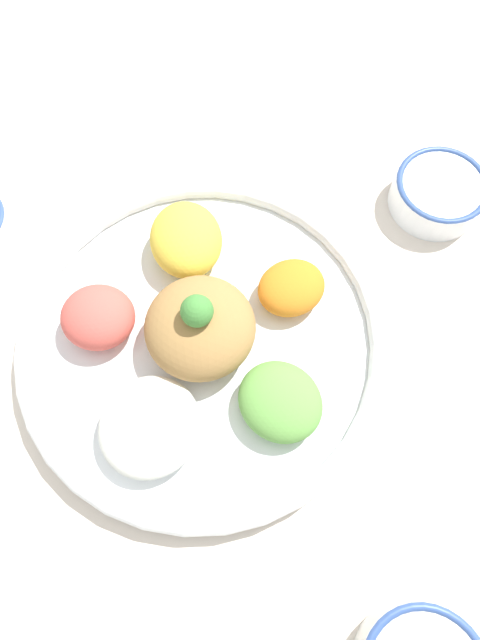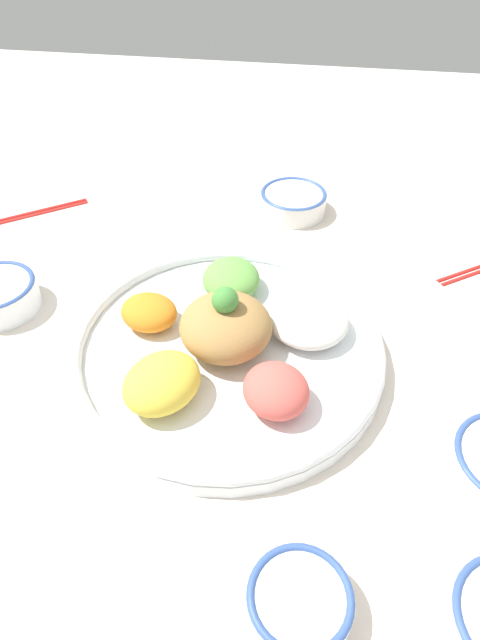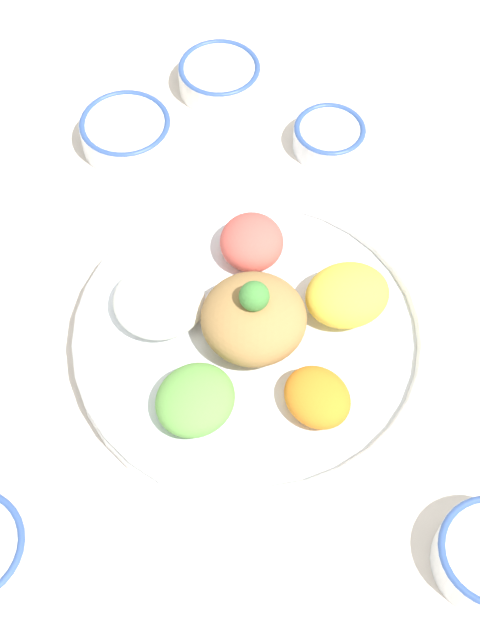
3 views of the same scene
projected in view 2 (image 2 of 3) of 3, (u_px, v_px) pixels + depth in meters
The scene contains 5 objects.
ground_plane at pixel (213, 373), 0.69m from camera, with size 2.40×2.40×0.00m, color silver.
salad_platter at pixel (227, 343), 0.69m from camera, with size 0.41×0.41×0.12m.
sauce_bowl_dark at pixel (293, 201), 0.95m from camera, with size 0.12×0.12×0.04m.
rice_bowl_plain at pixel (299, 602), 0.47m from camera, with size 0.09×0.09×0.04m.
chopsticks_pair_far at pixel (27, 214), 0.96m from camera, with size 0.14×0.18×0.01m.
Camera 2 is at (0.44, 0.10, 0.52)m, focal length 30.00 mm.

